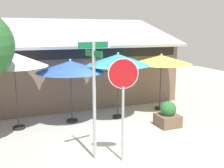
{
  "coord_description": "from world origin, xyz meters",
  "views": [
    {
      "loc": [
        -3.52,
        -7.4,
        3.51
      ],
      "look_at": [
        -0.19,
        1.2,
        1.6
      ],
      "focal_mm": 41.18,
      "sensor_mm": 36.0,
      "label": 1
    }
  ],
  "objects": [
    {
      "name": "patio_umbrella_mustard_far_right",
      "position": [
        2.58,
        2.33,
        2.27
      ],
      "size": [
        2.65,
        2.65,
        2.54
      ],
      "color": "black",
      "rests_on": "ground"
    },
    {
      "name": "ground_plane",
      "position": [
        0.0,
        0.0,
        -0.05
      ],
      "size": [
        28.0,
        28.0,
        0.1
      ],
      "primitive_type": "cube",
      "color": "#ADA8A0"
    },
    {
      "name": "patio_umbrella_teal_right",
      "position": [
        0.35,
        1.94,
        2.39
      ],
      "size": [
        2.53,
        2.53,
        2.69
      ],
      "color": "black",
      "rests_on": "ground"
    },
    {
      "name": "sidewalk_planter",
      "position": [
        1.73,
        0.39,
        0.42
      ],
      "size": [
        0.79,
        0.79,
        0.96
      ],
      "color": "brown",
      "rests_on": "ground"
    },
    {
      "name": "stop_sign",
      "position": [
        -0.89,
        -1.42,
        1.99
      ],
      "size": [
        0.77,
        0.23,
        2.83
      ],
      "color": "#A8AAB2",
      "rests_on": "ground"
    },
    {
      "name": "patio_umbrella_royal_blue_center",
      "position": [
        -1.51,
        2.14,
        2.18
      ],
      "size": [
        2.58,
        2.58,
        2.48
      ],
      "color": "black",
      "rests_on": "ground"
    },
    {
      "name": "patio_umbrella_ivory_left",
      "position": [
        -3.49,
        2.1,
        2.52
      ],
      "size": [
        2.32,
        2.32,
        2.85
      ],
      "color": "black",
      "rests_on": "ground"
    },
    {
      "name": "street_sign_post",
      "position": [
        -1.56,
        -1.04,
        1.98
      ],
      "size": [
        0.91,
        0.85,
        3.26
      ],
      "color": "#A8AAB2",
      "rests_on": "ground"
    },
    {
      "name": "cafe_building",
      "position": [
        -0.63,
        5.51,
        1.57
      ],
      "size": [
        9.98,
        4.93,
        4.2
      ],
      "color": "#705B4C",
      "rests_on": "ground"
    }
  ]
}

